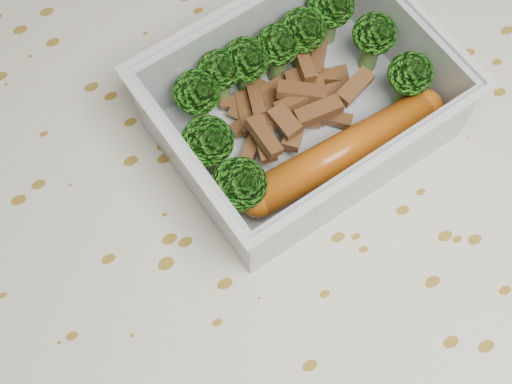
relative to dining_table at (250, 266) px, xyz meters
name	(u,v)px	position (x,y,z in m)	size (l,w,h in m)	color
dining_table	(250,266)	(0.00, 0.00, 0.00)	(1.40, 0.90, 0.75)	brown
tablecloth	(250,242)	(0.00, 0.00, 0.05)	(1.46, 0.96, 0.19)	beige
lunch_container	(301,112)	(0.06, 0.04, 0.11)	(0.19, 0.16, 0.06)	silver
broccoli_florets	(280,78)	(0.05, 0.06, 0.12)	(0.16, 0.12, 0.05)	#608C3F
meat_pile	(291,104)	(0.05, 0.05, 0.11)	(0.10, 0.07, 0.03)	brown
sausage	(344,152)	(0.07, 0.01, 0.11)	(0.14, 0.03, 0.02)	#AC4F0F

